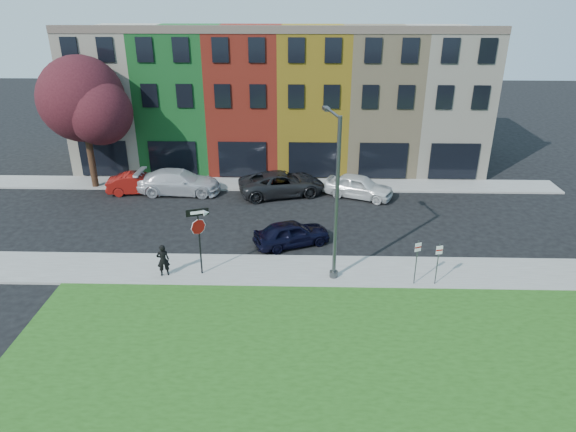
{
  "coord_description": "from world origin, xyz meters",
  "views": [
    {
      "loc": [
        -0.81,
        -18.84,
        12.81
      ],
      "look_at": [
        -1.42,
        4.0,
        2.56
      ],
      "focal_mm": 32.0,
      "sensor_mm": 36.0,
      "label": 1
    }
  ],
  "objects_px": {
    "stop_sign": "(199,228)",
    "street_lamp": "(335,199)",
    "sedan_near": "(292,233)",
    "man": "(163,260)"
  },
  "relations": [
    {
      "from": "sedan_near",
      "to": "street_lamp",
      "type": "relative_size",
      "value": 0.57
    },
    {
      "from": "stop_sign",
      "to": "sedan_near",
      "type": "relative_size",
      "value": 0.77
    },
    {
      "from": "stop_sign",
      "to": "street_lamp",
      "type": "relative_size",
      "value": 0.44
    },
    {
      "from": "man",
      "to": "sedan_near",
      "type": "height_order",
      "value": "man"
    },
    {
      "from": "street_lamp",
      "to": "man",
      "type": "bearing_deg",
      "value": 168.18
    },
    {
      "from": "man",
      "to": "street_lamp",
      "type": "height_order",
      "value": "street_lamp"
    },
    {
      "from": "stop_sign",
      "to": "street_lamp",
      "type": "xyz_separation_m",
      "value": [
        6.3,
        0.05,
        1.51
      ]
    },
    {
      "from": "stop_sign",
      "to": "man",
      "type": "distance_m",
      "value": 2.39
    },
    {
      "from": "sedan_near",
      "to": "street_lamp",
      "type": "xyz_separation_m",
      "value": [
        2.02,
        -3.28,
        3.34
      ]
    },
    {
      "from": "man",
      "to": "street_lamp",
      "type": "xyz_separation_m",
      "value": [
        8.06,
        0.27,
        3.1
      ]
    }
  ]
}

